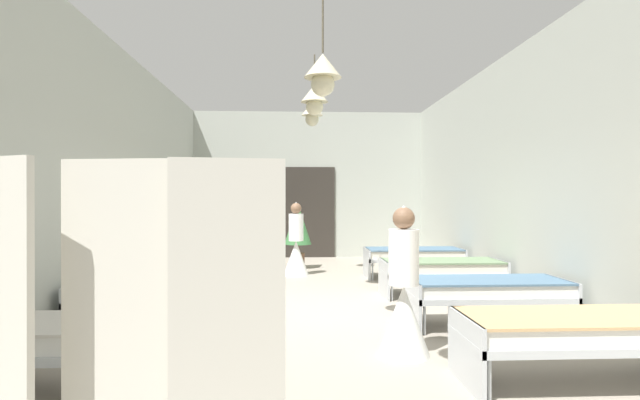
# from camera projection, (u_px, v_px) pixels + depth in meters

# --- Properties ---
(ground_plane) EXTENTS (6.66, 13.40, 0.10)m
(ground_plane) POSITION_uv_depth(u_px,v_px,m) (321.00, 314.00, 6.95)
(ground_plane) COLOR #9E9384
(room_shell) EXTENTS (6.46, 13.00, 3.88)m
(room_shell) POSITION_uv_depth(u_px,v_px,m) (317.00, 175.00, 8.28)
(room_shell) COLOR #B2B7AD
(room_shell) RESTS_ON ground
(bed_left_row_0) EXTENTS (1.90, 0.84, 0.57)m
(bed_left_row_0) POSITION_uv_depth(u_px,v_px,m) (93.00, 338.00, 4.00)
(bed_left_row_0) COLOR #B7BCC1
(bed_left_row_0) RESTS_ON ground
(bed_right_row_0) EXTENTS (1.90, 0.84, 0.57)m
(bed_right_row_0) POSITION_uv_depth(u_px,v_px,m) (574.00, 331.00, 4.21)
(bed_right_row_0) COLOR #B7BCC1
(bed_right_row_0) RESTS_ON ground
(bed_left_row_1) EXTENTS (1.90, 0.84, 0.57)m
(bed_left_row_1) POSITION_uv_depth(u_px,v_px,m) (158.00, 293.00, 5.90)
(bed_left_row_1) COLOR #B7BCC1
(bed_left_row_1) RESTS_ON ground
(bed_right_row_1) EXTENTS (1.90, 0.84, 0.57)m
(bed_right_row_1) POSITION_uv_depth(u_px,v_px,m) (487.00, 290.00, 6.10)
(bed_right_row_1) COLOR #B7BCC1
(bed_right_row_1) RESTS_ON ground
(bed_left_row_2) EXTENTS (1.90, 0.84, 0.57)m
(bed_left_row_2) POSITION_uv_depth(u_px,v_px,m) (191.00, 270.00, 7.80)
(bed_left_row_2) COLOR #B7BCC1
(bed_left_row_2) RESTS_ON ground
(bed_right_row_2) EXTENTS (1.90, 0.84, 0.57)m
(bed_right_row_2) POSITION_uv_depth(u_px,v_px,m) (442.00, 268.00, 8.00)
(bed_right_row_2) COLOR #B7BCC1
(bed_right_row_2) RESTS_ON ground
(bed_left_row_3) EXTENTS (1.90, 0.84, 0.57)m
(bed_left_row_3) POSITION_uv_depth(u_px,v_px,m) (211.00, 256.00, 9.70)
(bed_left_row_3) COLOR #B7BCC1
(bed_left_row_3) RESTS_ON ground
(bed_right_row_3) EXTENTS (1.90, 0.84, 0.57)m
(bed_right_row_3) POSITION_uv_depth(u_px,v_px,m) (413.00, 255.00, 9.90)
(bed_right_row_3) COLOR #B7BCC1
(bed_right_row_3) RESTS_ON ground
(nurse_near_aisle) EXTENTS (0.52, 0.52, 1.49)m
(nurse_near_aisle) POSITION_uv_depth(u_px,v_px,m) (296.00, 249.00, 10.16)
(nurse_near_aisle) COLOR white
(nurse_near_aisle) RESTS_ON ground
(nurse_mid_aisle) EXTENTS (0.52, 0.52, 1.49)m
(nurse_mid_aisle) POSITION_uv_depth(u_px,v_px,m) (404.00, 302.00, 4.95)
(nurse_mid_aisle) COLOR white
(nurse_mid_aisle) RESTS_ON ground
(patient_seated_primary) EXTENTS (0.44, 0.44, 0.80)m
(patient_seated_primary) POSITION_uv_depth(u_px,v_px,m) (189.00, 256.00, 5.97)
(patient_seated_primary) COLOR gray
(patient_seated_primary) RESTS_ON bed_left_row_1
(potted_plant) EXTENTS (0.60, 0.60, 1.47)m
(potted_plant) POSITION_uv_depth(u_px,v_px,m) (298.00, 227.00, 11.19)
(potted_plant) COLOR brown
(potted_plant) RESTS_ON ground
(privacy_screen) EXTENTS (1.24, 0.22, 1.70)m
(privacy_screen) POSITION_uv_depth(u_px,v_px,m) (113.00, 391.00, 1.82)
(privacy_screen) COLOR silver
(privacy_screen) RESTS_ON ground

